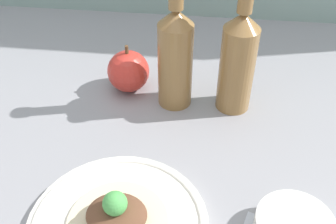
{
  "coord_description": "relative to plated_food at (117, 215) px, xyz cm",
  "views": [
    {
      "loc": [
        5.55,
        -41.66,
        46.01
      ],
      "look_at": [
        0.41,
        2.01,
        9.16
      ],
      "focal_mm": 42.0,
      "sensor_mm": 36.0,
      "label": 1
    }
  ],
  "objects": [
    {
      "name": "ground_plane",
      "position": [
        4.64,
        12.22,
        -4.96
      ],
      "size": [
        180.0,
        110.0,
        4.0
      ],
      "primitive_type": "cube",
      "color": "gray"
    },
    {
      "name": "plated_food",
      "position": [
        0.0,
        0.0,
        0.0
      ],
      "size": [
        13.54,
        13.54,
        5.81
      ],
      "color": "beige",
      "rests_on": "plate"
    },
    {
      "name": "cider_bottle_left",
      "position": [
        4.83,
        28.47,
        7.23
      ],
      "size": [
        6.16,
        6.16,
        26.16
      ],
      "color": "olive",
      "rests_on": "ground_plane"
    },
    {
      "name": "cider_bottle_right",
      "position": [
        15.35,
        28.47,
        7.23
      ],
      "size": [
        6.16,
        6.16,
        26.16
      ],
      "color": "olive",
      "rests_on": "ground_plane"
    },
    {
      "name": "apple",
      "position": [
        -4.58,
        31.45,
        1.05
      ],
      "size": [
        8.02,
        8.02,
        9.55
      ],
      "color": "red",
      "rests_on": "ground_plane"
    }
  ]
}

